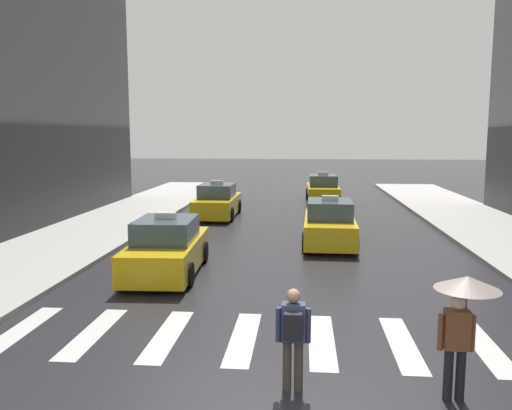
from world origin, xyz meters
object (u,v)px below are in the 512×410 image
at_px(taxi_second, 329,224).
at_px(taxi_lead, 167,249).
at_px(taxi_third, 217,202).
at_px(pedestrian_with_backpack, 293,332).
at_px(pedestrian_with_umbrella, 463,304).
at_px(taxi_fourth, 323,190).

bearing_deg(taxi_second, taxi_lead, -136.70).
xyz_separation_m(taxi_third, pedestrian_with_backpack, (4.04, -17.34, 0.25)).
bearing_deg(taxi_lead, pedestrian_with_umbrella, -47.31).
xyz_separation_m(taxi_second, pedestrian_with_backpack, (-1.11, -11.37, 0.25)).
bearing_deg(taxi_fourth, taxi_lead, -106.81).
xyz_separation_m(taxi_lead, taxi_third, (-0.26, 10.58, 0.00)).
relative_size(taxi_second, pedestrian_with_backpack, 2.77).
height_order(taxi_lead, pedestrian_with_umbrella, pedestrian_with_umbrella).
bearing_deg(taxi_third, pedestrian_with_umbrella, -69.36).
xyz_separation_m(pedestrian_with_umbrella, pedestrian_with_backpack, (-2.51, 0.06, -0.54)).
bearing_deg(taxi_third, taxi_fourth, 49.39).
bearing_deg(taxi_fourth, pedestrian_with_backpack, -93.15).
relative_size(pedestrian_with_umbrella, pedestrian_with_backpack, 1.18).
height_order(taxi_third, taxi_fourth, same).
xyz_separation_m(taxi_fourth, pedestrian_with_umbrella, (1.21, -23.63, 0.79)).
height_order(taxi_lead, taxi_third, same).
xyz_separation_m(taxi_second, pedestrian_with_umbrella, (1.40, -11.43, 0.79)).
bearing_deg(taxi_third, taxi_lead, -88.57).
relative_size(taxi_third, pedestrian_with_umbrella, 2.35).
distance_m(taxi_second, pedestrian_with_backpack, 11.43).
bearing_deg(pedestrian_with_umbrella, taxi_second, 97.00).
relative_size(taxi_third, taxi_fourth, 1.00).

